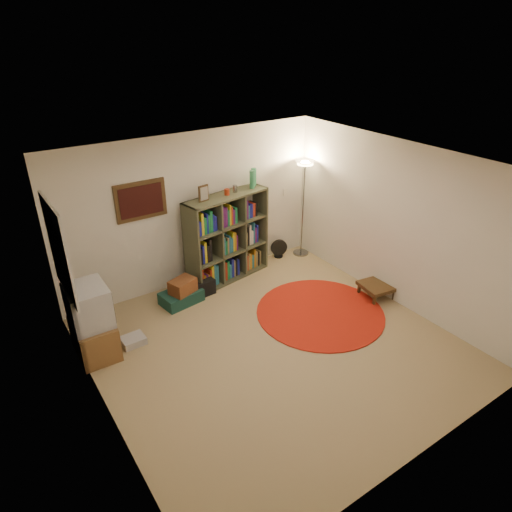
{
  "coord_description": "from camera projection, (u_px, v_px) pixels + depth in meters",
  "views": [
    {
      "loc": [
        -3.0,
        -3.98,
        3.94
      ],
      "look_at": [
        0.1,
        0.6,
        1.1
      ],
      "focal_mm": 32.0,
      "sensor_mm": 36.0,
      "label": 1
    }
  ],
  "objects": [
    {
      "name": "floor_fan",
      "position": [
        279.0,
        249.0,
        8.51
      ],
      "size": [
        0.31,
        0.2,
        0.35
      ],
      "rotation": [
        0.0,
        0.0,
        -0.26
      ],
      "color": "black",
      "rests_on": "ground"
    },
    {
      "name": "floor_lamp",
      "position": [
        304.0,
        178.0,
        8.03
      ],
      "size": [
        0.44,
        0.44,
        1.81
      ],
      "rotation": [
        0.0,
        0.0,
        -0.34
      ],
      "color": "gray",
      "rests_on": "ground"
    },
    {
      "name": "wicker_basket",
      "position": [
        183.0,
        286.0,
        7.04
      ],
      "size": [
        0.45,
        0.38,
        0.22
      ],
      "rotation": [
        0.0,
        0.0,
        0.32
      ],
      "color": "#5C2D17",
      "rests_on": "suitcase"
    },
    {
      "name": "bookshelf",
      "position": [
        226.0,
        239.0,
        7.59
      ],
      "size": [
        1.54,
        0.67,
        1.79
      ],
      "rotation": [
        0.0,
        0.0,
        0.17
      ],
      "color": "#40432C",
      "rests_on": "ground"
    },
    {
      "name": "suitcase",
      "position": [
        181.0,
        297.0,
        7.16
      ],
      "size": [
        0.67,
        0.48,
        0.2
      ],
      "rotation": [
        0.0,
        0.0,
        0.14
      ],
      "color": "#13342D",
      "rests_on": "ground"
    },
    {
      "name": "room",
      "position": [
        270.0,
        264.0,
        5.66
      ],
      "size": [
        4.54,
        4.54,
        2.54
      ],
      "color": "#937C56",
      "rests_on": "ground"
    },
    {
      "name": "dvd_box",
      "position": [
        133.0,
        340.0,
        6.26
      ],
      "size": [
        0.31,
        0.26,
        0.1
      ],
      "rotation": [
        0.0,
        0.0,
        0.02
      ],
      "color": "#ACAAAF",
      "rests_on": "ground"
    },
    {
      "name": "side_table",
      "position": [
        377.0,
        286.0,
        7.28
      ],
      "size": [
        0.55,
        0.55,
        0.22
      ],
      "rotation": [
        0.0,
        0.0,
        -0.15
      ],
      "color": "#372513",
      "rests_on": "ground"
    },
    {
      "name": "red_rug",
      "position": [
        320.0,
        312.0,
        6.94
      ],
      "size": [
        1.94,
        1.94,
        0.02
      ],
      "color": "#98160B",
      "rests_on": "ground"
    },
    {
      "name": "tv_stand",
      "position": [
        92.0,
        323.0,
        5.88
      ],
      "size": [
        0.51,
        0.71,
        1.02
      ],
      "rotation": [
        0.0,
        0.0,
        -0.02
      ],
      "color": "brown",
      "rests_on": "ground"
    },
    {
      "name": "duffel_bag",
      "position": [
        201.0,
        286.0,
        7.39
      ],
      "size": [
        0.39,
        0.34,
        0.26
      ],
      "rotation": [
        0.0,
        0.0,
        0.08
      ],
      "color": "black",
      "rests_on": "ground"
    }
  ]
}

